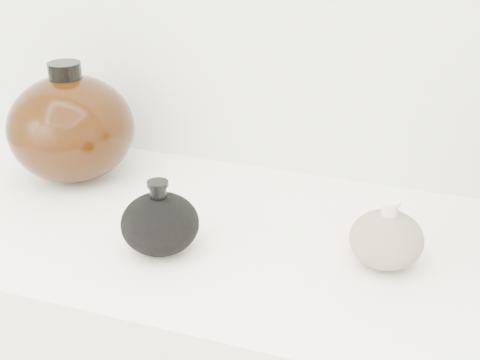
% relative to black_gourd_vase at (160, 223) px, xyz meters
% --- Properties ---
extents(black_gourd_vase, '(0.14, 0.14, 0.11)m').
position_rel_black_gourd_vase_xyz_m(black_gourd_vase, '(0.00, 0.00, 0.00)').
color(black_gourd_vase, black).
rests_on(black_gourd_vase, display_counter).
extents(cream_gourd_vase, '(0.11, 0.11, 0.10)m').
position_rel_black_gourd_vase_xyz_m(cream_gourd_vase, '(0.32, 0.07, -0.00)').
color(cream_gourd_vase, beige).
rests_on(cream_gourd_vase, display_counter).
extents(left_round_pot, '(0.28, 0.28, 0.21)m').
position_rel_black_gourd_vase_xyz_m(left_round_pot, '(-0.26, 0.18, 0.05)').
color(left_round_pot, black).
rests_on(left_round_pot, display_counter).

